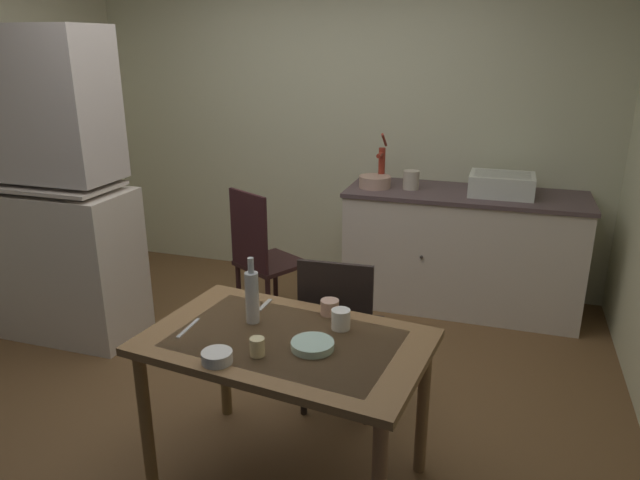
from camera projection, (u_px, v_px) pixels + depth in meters
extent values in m
plane|color=brown|center=(248.00, 391.00, 3.37)|extent=(5.18, 5.18, 0.00)
cube|color=beige|center=(342.00, 117.00, 4.68)|extent=(4.28, 0.10, 2.68)
cube|color=beige|center=(58.00, 262.00, 3.93)|extent=(1.09, 0.50, 1.01)
cube|color=silver|center=(33.00, 104.00, 3.60)|extent=(1.00, 0.43, 0.93)
cube|color=silver|center=(43.00, 184.00, 3.73)|extent=(0.98, 0.45, 0.02)
cube|color=beige|center=(461.00, 252.00, 4.34)|extent=(1.68, 0.60, 0.86)
cube|color=#554346|center=(466.00, 194.00, 4.20)|extent=(1.71, 0.63, 0.03)
sphere|color=#2D2823|center=(421.00, 257.00, 4.12)|extent=(0.02, 0.02, 0.02)
cube|color=white|center=(502.00, 185.00, 4.10)|extent=(0.44, 0.34, 0.15)
cube|color=black|center=(503.00, 175.00, 4.08)|extent=(0.38, 0.28, 0.01)
cylinder|color=maroon|center=(382.00, 166.00, 4.38)|extent=(0.05, 0.05, 0.28)
cylinder|color=maroon|center=(380.00, 155.00, 4.28)|extent=(0.03, 0.12, 0.03)
cylinder|color=maroon|center=(384.00, 140.00, 4.37)|extent=(0.02, 0.16, 0.12)
cylinder|color=tan|center=(375.00, 182.00, 4.33)|extent=(0.24, 0.24, 0.09)
cylinder|color=beige|center=(411.00, 180.00, 4.27)|extent=(0.12, 0.12, 0.14)
cube|color=olive|center=(286.00, 342.00, 2.48)|extent=(1.27, 0.87, 0.04)
cube|color=silver|center=(286.00, 339.00, 2.47)|extent=(0.99, 0.68, 0.00)
cylinder|color=olive|center=(146.00, 422.00, 2.54)|extent=(0.06, 0.06, 0.69)
cylinder|color=olive|center=(224.00, 357.00, 3.07)|extent=(0.06, 0.06, 0.69)
cylinder|color=brown|center=(423.00, 407.00, 2.64)|extent=(0.06, 0.06, 0.69)
cube|color=black|center=(342.00, 330.00, 3.14)|extent=(0.42, 0.42, 0.03)
cube|color=black|center=(335.00, 305.00, 2.90)|extent=(0.38, 0.05, 0.44)
cylinder|color=black|center=(377.00, 356.00, 3.33)|extent=(0.04, 0.04, 0.42)
cylinder|color=black|center=(319.00, 349.00, 3.41)|extent=(0.04, 0.04, 0.42)
cylinder|color=black|center=(367.00, 388.00, 3.02)|extent=(0.04, 0.04, 0.42)
cylinder|color=black|center=(304.00, 379.00, 3.10)|extent=(0.04, 0.04, 0.42)
cube|color=black|center=(271.00, 263.00, 4.13)|extent=(0.54, 0.54, 0.03)
cube|color=#33181C|center=(249.00, 231.00, 3.92)|extent=(0.34, 0.20, 0.53)
cylinder|color=black|center=(305.00, 292.00, 4.19)|extent=(0.04, 0.04, 0.41)
cylinder|color=black|center=(275.00, 279.00, 4.43)|extent=(0.04, 0.04, 0.41)
cylinder|color=black|center=(268.00, 306.00, 3.97)|extent=(0.04, 0.04, 0.41)
cylinder|color=black|center=(239.00, 291.00, 4.21)|extent=(0.04, 0.04, 0.41)
cylinder|color=white|center=(217.00, 357.00, 2.28)|extent=(0.12, 0.12, 0.05)
cylinder|color=#ADD1C1|center=(313.00, 345.00, 2.38)|extent=(0.18, 0.18, 0.03)
cylinder|color=tan|center=(330.00, 307.00, 2.68)|extent=(0.09, 0.09, 0.07)
cylinder|color=white|center=(341.00, 319.00, 2.54)|extent=(0.08, 0.08, 0.09)
cylinder|color=beige|center=(257.00, 347.00, 2.33)|extent=(0.06, 0.06, 0.07)
cylinder|color=#B7BCC1|center=(252.00, 298.00, 2.58)|extent=(0.06, 0.06, 0.24)
cylinder|color=#B7BCC1|center=(251.00, 265.00, 2.53)|extent=(0.03, 0.03, 0.07)
cube|color=silver|center=(188.00, 328.00, 2.56)|extent=(0.02, 0.19, 0.00)
cube|color=beige|center=(265.00, 305.00, 2.78)|extent=(0.02, 0.13, 0.00)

